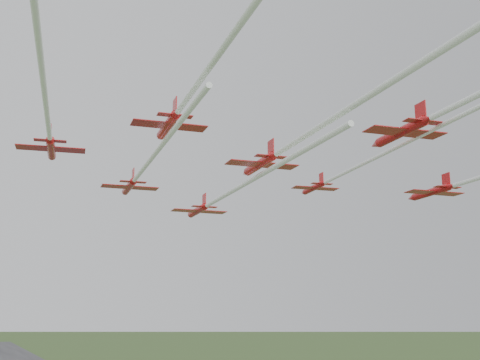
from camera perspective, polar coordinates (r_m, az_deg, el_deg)
name	(u,v)px	position (r m, az deg, el deg)	size (l,w,h in m)	color
jet_lead	(223,196)	(91.87, -1.64, -1.56)	(10.06, 59.26, 2.84)	red
jet_row2_left	(142,170)	(80.87, -9.27, 0.90)	(9.31, 49.56, 2.52)	red
jet_row2_right	(351,169)	(89.58, 10.50, 0.99)	(11.76, 54.23, 2.35)	red
jet_row3_left	(47,109)	(63.44, -17.87, 6.45)	(13.45, 59.27, 2.48)	red
jet_row3_mid	(313,131)	(64.50, 6.96, 4.67)	(10.77, 63.04, 2.81)	red
jet_row4_left	(192,92)	(56.45, -4.62, 8.28)	(9.23, 47.26, 2.45)	red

